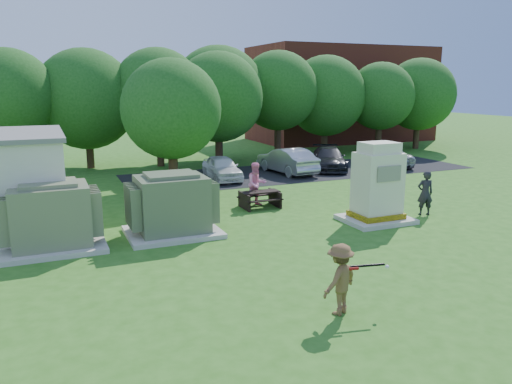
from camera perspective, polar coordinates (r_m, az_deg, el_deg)
name	(u,v)px	position (r m, az deg, el deg)	size (l,w,h in m)	color
ground	(314,267)	(13.91, 6.60, -8.48)	(120.00, 120.00, 0.00)	#2D6619
brick_building	(340,94)	(45.45, 9.60, 10.96)	(15.00, 8.00, 8.00)	maroon
parking_strip	(303,171)	(28.63, 5.36, 2.36)	(20.00, 6.00, 0.01)	#232326
transformer_left	(51,218)	(16.22, -22.37, -2.72)	(3.00, 2.40, 2.07)	beige
transformer_right	(172,206)	(16.65, -9.58, -1.58)	(3.00, 2.40, 2.07)	beige
generator_cabinet	(377,187)	(18.42, 13.69, 0.51)	(2.37, 1.94, 2.89)	beige
picnic_table	(260,197)	(20.13, 0.45, -0.61)	(1.57, 1.18, 0.67)	black
batter	(340,279)	(11.04, 9.56, -9.80)	(1.02, 0.59, 1.58)	brown
person_by_generator	(425,193)	(19.95, 18.77, -0.12)	(0.62, 0.41, 1.70)	black
person_at_picnic	(256,184)	(20.39, 0.05, 0.91)	(0.87, 0.67, 1.78)	pink
person_walking_right	(394,173)	(24.02, 15.51, 2.09)	(0.99, 0.41, 1.70)	black
car_white	(222,168)	(26.06, -3.91, 2.77)	(1.47, 3.65, 1.24)	white
car_silver_a	(287,161)	(27.93, 3.56, 3.61)	(1.51, 4.33, 1.43)	#B0AFB5
car_dark	(329,159)	(29.43, 8.32, 3.80)	(1.79, 4.41, 1.28)	black
car_silver_b	(385,157)	(31.32, 14.54, 3.93)	(1.91, 4.14, 1.15)	#B6B6BB
batting_equipment	(367,266)	(11.23, 12.60, -8.31)	(1.07, 0.22, 0.18)	black
tree_row	(188,96)	(30.89, -7.82, 10.76)	(41.30, 13.30, 7.30)	#47301E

